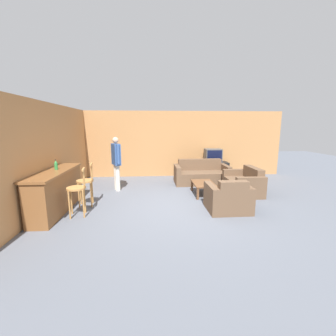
% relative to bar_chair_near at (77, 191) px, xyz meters
% --- Properties ---
extents(ground_plane, '(24.00, 24.00, 0.00)m').
position_rel_bar_chair_near_xyz_m(ground_plane, '(2.28, 0.40, -0.58)').
color(ground_plane, '#565B66').
extents(wall_back, '(9.40, 0.08, 2.60)m').
position_rel_bar_chair_near_xyz_m(wall_back, '(2.28, 4.04, 0.72)').
color(wall_back, '#B27A47').
rests_on(wall_back, ground_plane).
extents(wall_left, '(0.08, 8.64, 2.60)m').
position_rel_bar_chair_near_xyz_m(wall_left, '(-0.92, 1.72, 0.72)').
color(wall_left, '#B27A47').
rests_on(wall_left, ground_plane).
extents(bar_counter, '(0.55, 2.22, 0.99)m').
position_rel_bar_chair_near_xyz_m(bar_counter, '(-0.59, 0.35, -0.08)').
color(bar_counter, brown).
rests_on(bar_counter, ground_plane).
extents(bar_chair_near, '(0.49, 0.49, 1.09)m').
position_rel_bar_chair_near_xyz_m(bar_chair_near, '(0.00, 0.00, 0.00)').
color(bar_chair_near, '#B77F42').
rests_on(bar_chair_near, ground_plane).
extents(bar_chair_mid, '(0.48, 0.48, 1.09)m').
position_rel_bar_chair_near_xyz_m(bar_chair_mid, '(0.00, 0.67, 0.00)').
color(bar_chair_mid, '#B77F42').
rests_on(bar_chair_mid, ground_plane).
extents(couch_far, '(1.89, 0.93, 0.83)m').
position_rel_bar_chair_near_xyz_m(couch_far, '(3.43, 2.74, -0.29)').
color(couch_far, brown).
rests_on(couch_far, ground_plane).
extents(armchair_near, '(0.98, 0.88, 0.81)m').
position_rel_bar_chair_near_xyz_m(armchair_near, '(3.49, 0.05, -0.28)').
color(armchair_near, brown).
rests_on(armchair_near, ground_plane).
extents(loveseat_right, '(0.85, 1.31, 0.79)m').
position_rel_bar_chair_near_xyz_m(loveseat_right, '(4.45, 1.43, -0.29)').
color(loveseat_right, brown).
rests_on(loveseat_right, ground_plane).
extents(coffee_table, '(0.60, 0.97, 0.36)m').
position_rel_bar_chair_near_xyz_m(coffee_table, '(3.20, 1.37, -0.27)').
color(coffee_table, brown).
rests_on(coffee_table, ground_plane).
extents(tv_unit, '(1.19, 0.55, 0.61)m').
position_rel_bar_chair_near_xyz_m(tv_unit, '(4.09, 3.63, -0.28)').
color(tv_unit, black).
rests_on(tv_unit, ground_plane).
extents(tv, '(0.64, 0.47, 0.52)m').
position_rel_bar_chair_near_xyz_m(tv, '(4.09, 3.63, 0.29)').
color(tv, '#4C4C4C').
rests_on(tv, tv_unit).
extents(bottle, '(0.08, 0.08, 0.24)m').
position_rel_bar_chair_near_xyz_m(bottle, '(-0.61, 0.49, 0.51)').
color(bottle, '#2D7F3D').
rests_on(bottle, bar_counter).
extents(person_by_window, '(0.35, 0.56, 1.68)m').
position_rel_bar_chair_near_xyz_m(person_by_window, '(0.57, 2.04, 0.37)').
color(person_by_window, silver).
rests_on(person_by_window, ground_plane).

